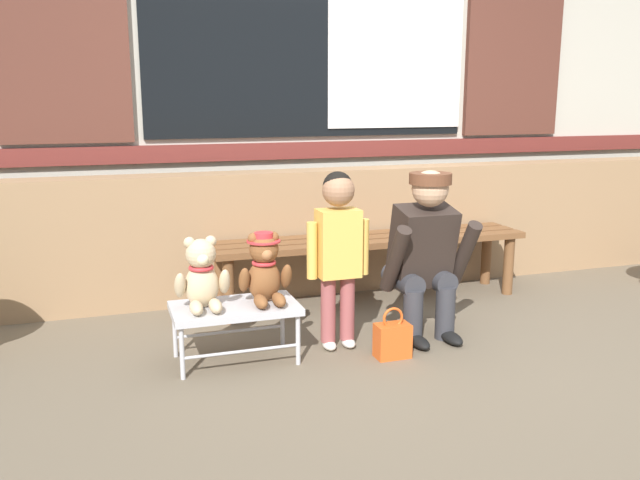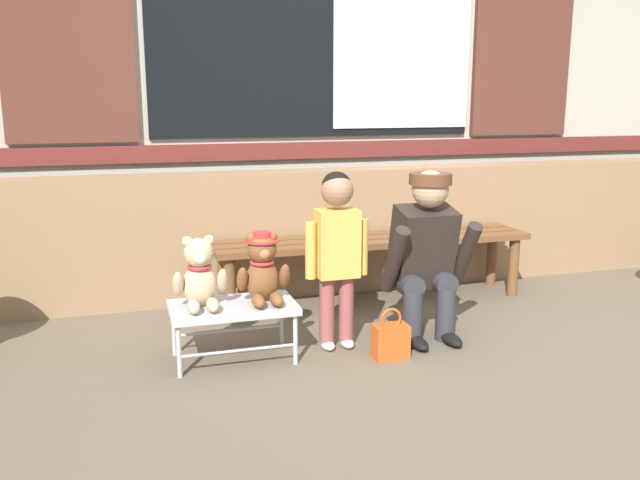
# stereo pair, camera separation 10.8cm
# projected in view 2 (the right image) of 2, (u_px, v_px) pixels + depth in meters

# --- Properties ---
(ground_plane) EXTENTS (60.00, 60.00, 0.00)m
(ground_plane) POSITION_uv_depth(u_px,v_px,m) (419.00, 364.00, 3.41)
(ground_plane) COLOR brown
(brick_low_wall) EXTENTS (6.55, 0.25, 0.85)m
(brick_low_wall) POSITION_uv_depth(u_px,v_px,m) (334.00, 230.00, 4.65)
(brick_low_wall) COLOR #997551
(brick_low_wall) RESTS_ON ground
(shop_facade) EXTENTS (6.69, 0.26, 3.32)m
(shop_facade) POSITION_uv_depth(u_px,v_px,m) (313.00, 49.00, 4.87)
(shop_facade) COLOR #B7B2A3
(shop_facade) RESTS_ON ground
(wooden_bench_long) EXTENTS (2.10, 0.40, 0.44)m
(wooden_bench_long) POSITION_uv_depth(u_px,v_px,m) (373.00, 247.00, 4.36)
(wooden_bench_long) COLOR brown
(wooden_bench_long) RESTS_ON ground
(small_display_bench) EXTENTS (0.64, 0.36, 0.30)m
(small_display_bench) POSITION_uv_depth(u_px,v_px,m) (233.00, 310.00, 3.41)
(small_display_bench) COLOR #BCBCC1
(small_display_bench) RESTS_ON ground
(teddy_bear_plain) EXTENTS (0.28, 0.26, 0.36)m
(teddy_bear_plain) POSITION_uv_depth(u_px,v_px,m) (200.00, 275.00, 3.32)
(teddy_bear_plain) COLOR #CCB289
(teddy_bear_plain) RESTS_ON small_display_bench
(teddy_bear_with_hat) EXTENTS (0.28, 0.27, 0.36)m
(teddy_bear_with_hat) POSITION_uv_depth(u_px,v_px,m) (263.00, 269.00, 3.41)
(teddy_bear_with_hat) COLOR brown
(teddy_bear_with_hat) RESTS_ON small_display_bench
(child_standing) EXTENTS (0.35, 0.18, 0.96)m
(child_standing) POSITION_uv_depth(u_px,v_px,m) (337.00, 241.00, 3.51)
(child_standing) COLOR #994C4C
(child_standing) RESTS_ON ground
(adult_crouching) EXTENTS (0.50, 0.49, 0.95)m
(adult_crouching) POSITION_uv_depth(u_px,v_px,m) (426.00, 254.00, 3.70)
(adult_crouching) COLOR #333338
(adult_crouching) RESTS_ON ground
(handbag_on_ground) EXTENTS (0.18, 0.11, 0.27)m
(handbag_on_ground) POSITION_uv_depth(u_px,v_px,m) (391.00, 340.00, 3.47)
(handbag_on_ground) COLOR #DB561E
(handbag_on_ground) RESTS_ON ground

